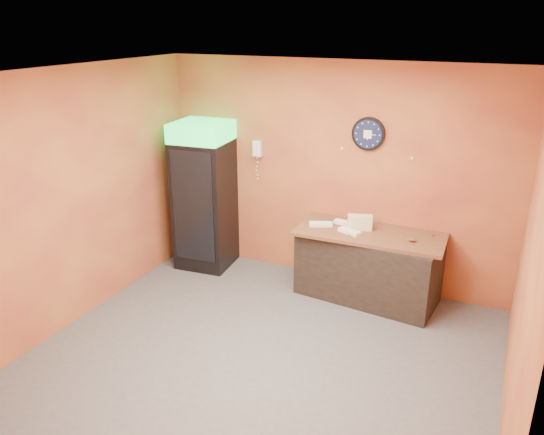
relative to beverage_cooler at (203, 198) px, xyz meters
The scene contains 15 objects.
floor 2.52m from the beverage_cooler, 43.60° to the right, with size 4.50×4.50×0.00m, color #47474C.
back_wall 1.78m from the beverage_cooler, 13.17° to the left, with size 4.50×0.02×2.80m, color #BB7534.
left_wall 1.75m from the beverage_cooler, 109.36° to the right, with size 0.02×4.00×2.80m, color #BB7534.
right_wall 4.27m from the beverage_cooler, 22.19° to the right, with size 0.02×4.00×2.80m, color #BB7534.
ceiling 2.96m from the beverage_cooler, 43.60° to the right, with size 4.50×4.00×0.02m, color white.
beverage_cooler is the anchor object (origin of this frame).
prep_counter 2.37m from the beverage_cooler, ahead, with size 1.65×0.73×0.83m, color black.
wall_clock 2.36m from the beverage_cooler, ahead, with size 0.40×0.06×0.40m.
wall_phone 0.99m from the beverage_cooler, 27.68° to the left, with size 0.11×0.10×0.21m.
butcher_paper 2.30m from the beverage_cooler, ahead, with size 1.74×0.77×0.04m, color brown.
sub_roll_stack 2.16m from the beverage_cooler, ahead, with size 0.31×0.19×0.18m.
wrapped_sandwich_left 1.70m from the beverage_cooler, ahead, with size 0.28×0.11×0.04m, color white.
wrapped_sandwich_mid 2.08m from the beverage_cooler, ahead, with size 0.28×0.11×0.04m, color white.
wrapped_sandwich_right 1.95m from the beverage_cooler, ahead, with size 0.26×0.10×0.04m, color white.
kitchen_tool 2.24m from the beverage_cooler, ahead, with size 0.06×0.06×0.06m, color silver.
Camera 1 is at (2.01, -4.13, 3.25)m, focal length 35.00 mm.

